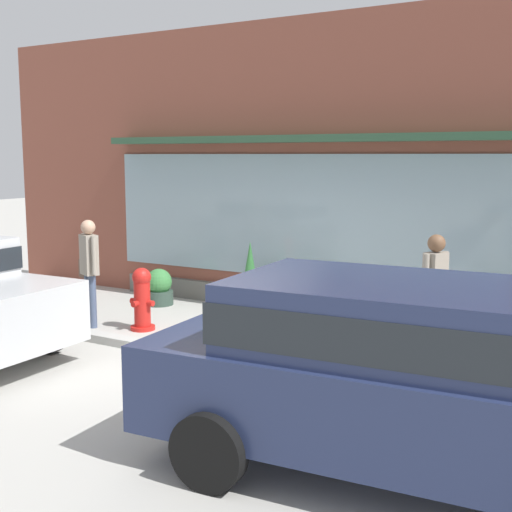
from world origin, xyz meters
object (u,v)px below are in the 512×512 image
object	(u,v)px
pedestrian_with_handbag	(89,264)
potted_plant_trailing_edge	(159,288)
parked_car_navy	(402,370)
potted_plant_corner_tall	(250,280)
pedestrian_passerby	(435,289)
fire_hydrant	(142,298)
potted_plant_near_hydrant	(296,292)

from	to	relation	value
pedestrian_with_handbag	potted_plant_trailing_edge	world-z (taller)	pedestrian_with_handbag
parked_car_navy	pedestrian_with_handbag	bearing A→B (deg)	152.98
potted_plant_corner_tall	potted_plant_trailing_edge	bearing A→B (deg)	-173.75
pedestrian_with_handbag	potted_plant_corner_tall	distance (m)	2.70
pedestrian_passerby	potted_plant_trailing_edge	bearing A→B (deg)	100.32
fire_hydrant	pedestrian_with_handbag	distance (m)	1.02
fire_hydrant	potted_plant_trailing_edge	xyz separation A→B (m)	(-0.92, 1.56, -0.19)
potted_plant_near_hydrant	fire_hydrant	bearing A→B (deg)	-139.07
pedestrian_with_handbag	potted_plant_corner_tall	bearing A→B (deg)	-105.30
pedestrian_passerby	parked_car_navy	world-z (taller)	pedestrian_passerby
fire_hydrant	pedestrian_passerby	xyz separation A→B (m)	(4.41, 0.55, 0.50)
potted_plant_corner_tall	parked_car_navy	bearing A→B (deg)	-47.03
pedestrian_with_handbag	pedestrian_passerby	bearing A→B (deg)	-145.52
pedestrian_passerby	potted_plant_trailing_edge	distance (m)	5.47
fire_hydrant	pedestrian_with_handbag	size ratio (longest dim) A/B	0.57
fire_hydrant	potted_plant_corner_tall	size ratio (longest dim) A/B	0.78
fire_hydrant	parked_car_navy	world-z (taller)	parked_car_navy
potted_plant_trailing_edge	potted_plant_near_hydrant	distance (m)	2.79
pedestrian_passerby	potted_plant_corner_tall	size ratio (longest dim) A/B	1.35
parked_car_navy	potted_plant_near_hydrant	world-z (taller)	parked_car_navy
potted_plant_trailing_edge	parked_car_navy	bearing A→B (deg)	-35.60
pedestrian_with_handbag	fire_hydrant	bearing A→B (deg)	-137.63
parked_car_navy	potted_plant_corner_tall	bearing A→B (deg)	128.77
pedestrian_with_handbag	parked_car_navy	xyz separation A→B (m)	(5.96, -2.51, -0.05)
pedestrian_passerby	potted_plant_trailing_edge	xyz separation A→B (m)	(-5.34, 1.00, -0.69)
potted_plant_trailing_edge	potted_plant_near_hydrant	xyz separation A→B (m)	(2.78, 0.05, 0.21)
pedestrian_with_handbag	potted_plant_trailing_edge	size ratio (longest dim) A/B	2.57
pedestrian_passerby	potted_plant_near_hydrant	xyz separation A→B (m)	(-2.56, 1.05, -0.48)
potted_plant_corner_tall	potted_plant_near_hydrant	size ratio (longest dim) A/B	1.17
parked_car_navy	potted_plant_trailing_edge	size ratio (longest dim) A/B	7.05
pedestrian_with_handbag	potted_plant_corner_tall	xyz separation A→B (m)	(1.75, 2.01, -0.40)
potted_plant_trailing_edge	potted_plant_near_hydrant	bearing A→B (deg)	1.05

